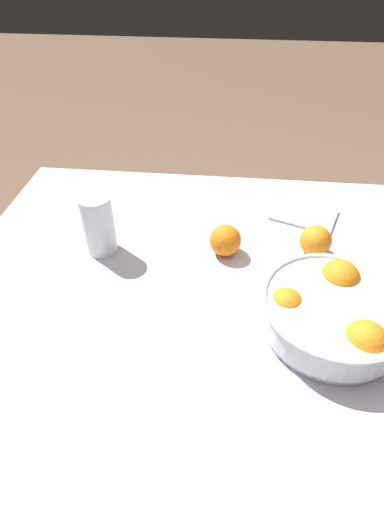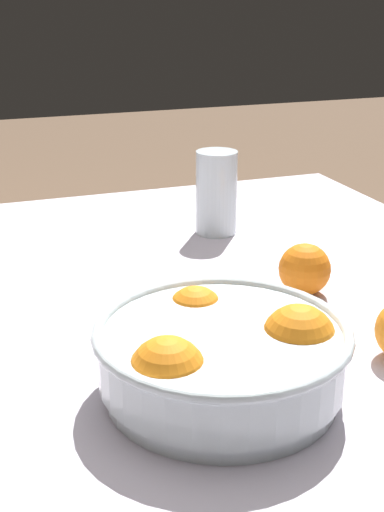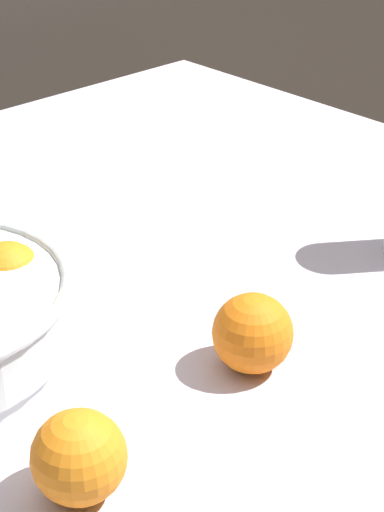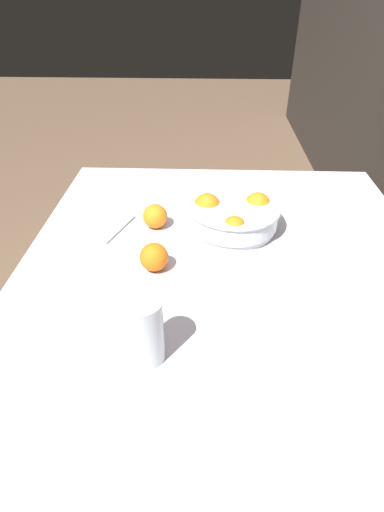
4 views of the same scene
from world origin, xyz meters
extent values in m
cube|color=silver|center=(0.00, 0.00, 0.75)|extent=(1.23, 1.09, 0.03)
cylinder|color=#936B47|center=(0.56, 0.49, 0.37)|extent=(0.05, 0.05, 0.74)
sphere|color=orange|center=(-0.10, 0.02, 0.82)|extent=(0.07, 0.07, 0.07)
sphere|color=orange|center=(0.02, -0.19, 0.80)|extent=(0.07, 0.07, 0.07)
sphere|color=orange|center=(-0.19, -0.21, 0.80)|extent=(0.07, 0.07, 0.07)
camera|label=1|loc=(0.02, 0.54, 1.37)|focal=28.00mm
camera|label=2|loc=(-0.79, 0.27, 1.18)|focal=50.00mm
camera|label=3|loc=(-0.45, -0.61, 1.24)|focal=60.00mm
camera|label=4|loc=(0.83, -0.06, 1.39)|focal=28.00mm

